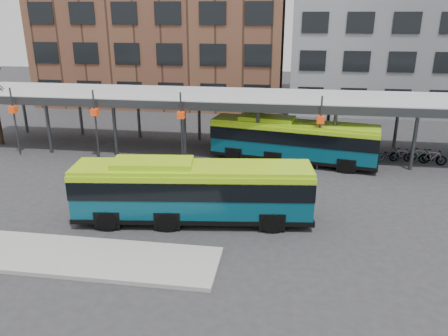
% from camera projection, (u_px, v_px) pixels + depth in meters
% --- Properties ---
extents(ground, '(120.00, 120.00, 0.00)m').
position_uv_depth(ground, '(196.00, 232.00, 20.33)').
color(ground, '#28282B').
rests_on(ground, ground).
extents(boarding_island, '(14.00, 3.00, 0.18)m').
position_uv_depth(boarding_island, '(53.00, 255.00, 18.27)').
color(boarding_island, gray).
rests_on(boarding_island, ground).
extents(canopy, '(40.00, 6.53, 4.80)m').
position_uv_depth(canopy, '(232.00, 98.00, 31.01)').
color(canopy, '#999B9E').
rests_on(canopy, ground).
extents(building_grey, '(24.00, 14.00, 20.00)m').
position_uv_depth(building_grey, '(412.00, 9.00, 44.53)').
color(building_grey, slate).
rests_on(building_grey, ground).
extents(bus_front, '(11.53, 3.78, 3.12)m').
position_uv_depth(bus_front, '(192.00, 190.00, 20.93)').
color(bus_front, '#073E51').
rests_on(bus_front, ground).
extents(bus_rear, '(11.29, 4.33, 3.05)m').
position_uv_depth(bus_rear, '(292.00, 139.00, 29.41)').
color(bus_rear, '#073E51').
rests_on(bus_rear, ground).
extents(bike_rack, '(4.62, 1.34, 1.04)m').
position_uv_depth(bike_rack, '(413.00, 156.00, 29.65)').
color(bike_rack, slate).
rests_on(bike_rack, ground).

